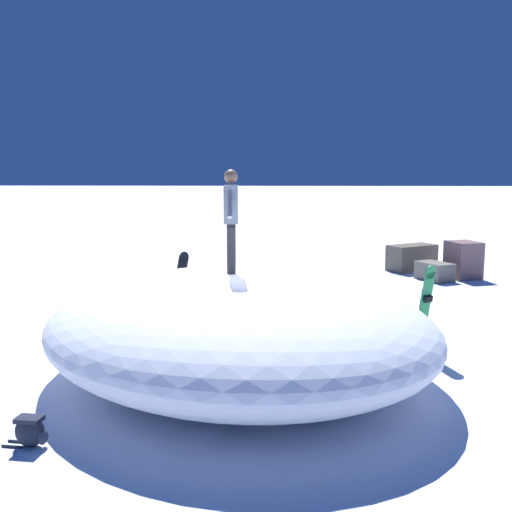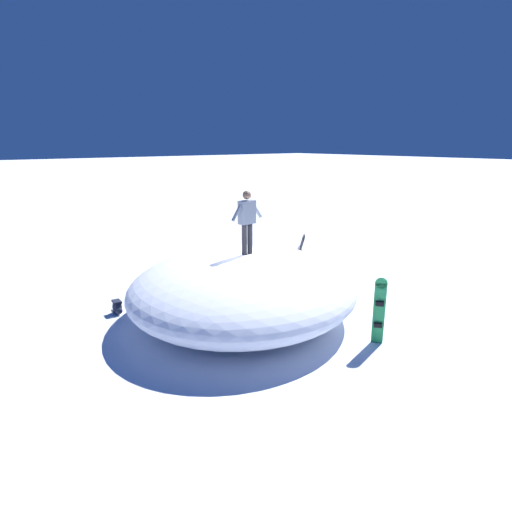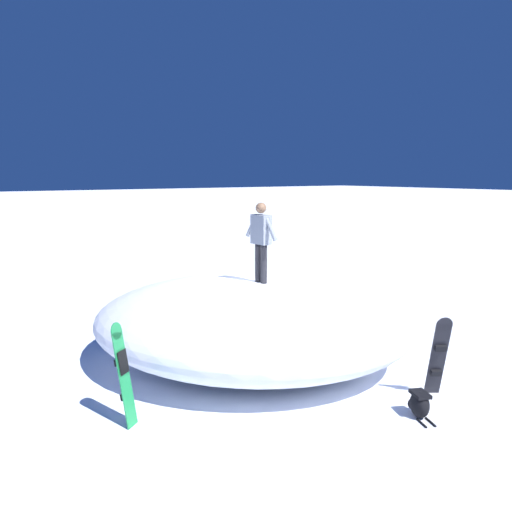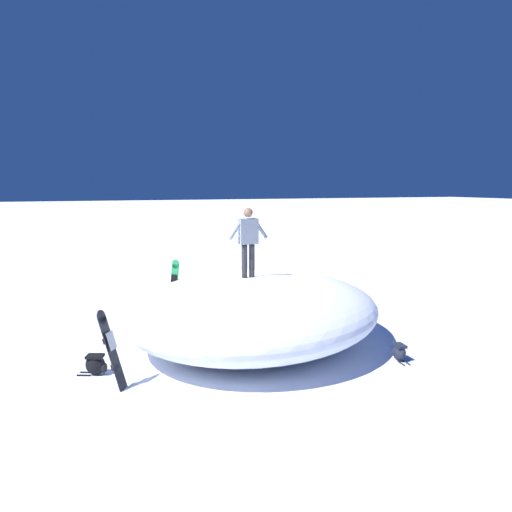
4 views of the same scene
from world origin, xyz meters
The scene contains 7 objects.
ground centered at (0.00, 0.00, 0.00)m, with size 240.00×240.00×0.00m, color white.
snow_mound centered at (0.12, 0.11, 0.87)m, with size 6.94×6.07×1.73m, color white.
snowboarder_standing centered at (0.24, -0.10, 2.72)m, with size 0.24×1.04×1.71m.
snowboard_primary_upright centered at (1.72, -3.53, 0.82)m, with size 0.50×0.55×1.59m.
snowboard_secondary_upright centered at (-3.28, -1.24, 0.89)m, with size 0.38×0.38×1.72m.
backpack_near centered at (0.88, -3.79, 0.23)m, with size 0.45×0.65×0.45m.
backpack_far centered at (2.53, 2.74, 0.20)m, with size 0.59×0.29×0.39m.
Camera 4 is at (11.15, -4.16, 3.99)m, focal length 33.59 mm.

